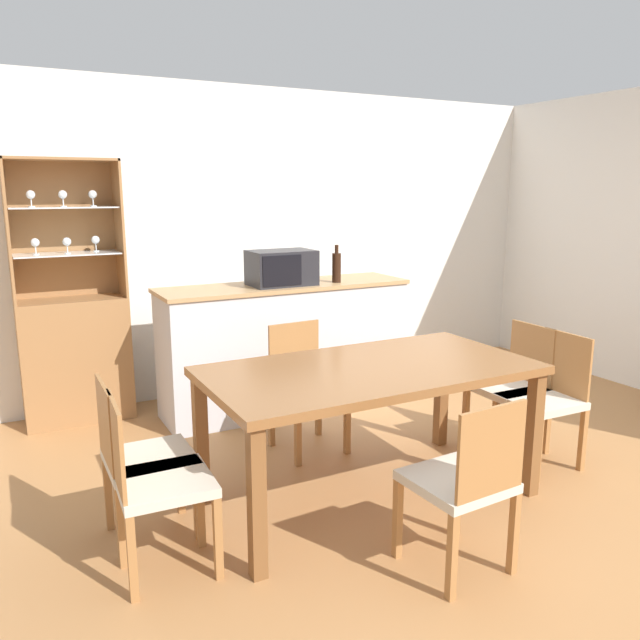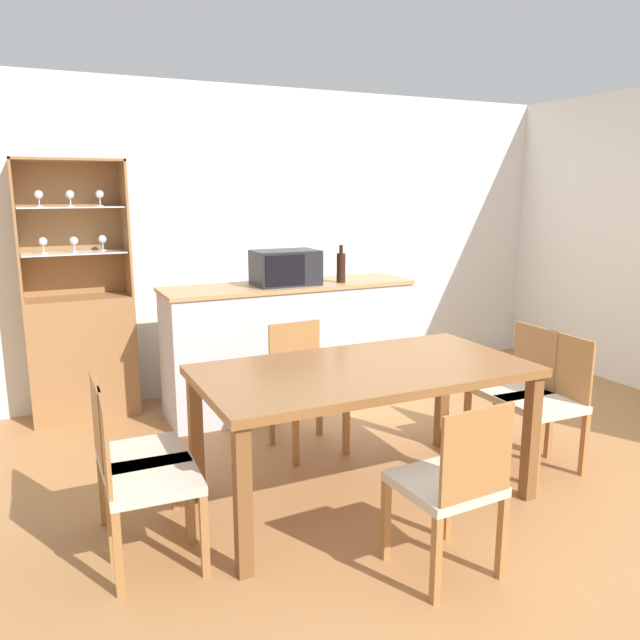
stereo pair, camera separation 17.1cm
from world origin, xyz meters
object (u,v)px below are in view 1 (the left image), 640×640
dining_chair_side_left_near (155,482)px  wine_bottle (337,267)px  dining_table (370,381)px  microwave (281,268)px  display_cabinet (75,343)px  dining_chair_side_right_near (546,399)px  dining_chair_side_right_far (513,386)px  dining_chair_head_near (463,483)px  dining_chair_head_far (305,386)px  dining_chair_side_left_far (142,459)px

dining_chair_side_left_near → wine_bottle: size_ratio=2.84×
dining_table → microwave: microwave is taller
display_cabinet → wine_bottle: (1.89, -0.61, 0.52)m
display_cabinet → wine_bottle: size_ratio=6.55×
dining_chair_side_right_near → dining_chair_side_left_near: same height
dining_chair_side_right_far → dining_chair_side_left_near: size_ratio=1.00×
display_cabinet → microwave: (1.46, -0.53, 0.53)m
dining_table → wine_bottle: 1.64m
dining_chair_side_right_near → wine_bottle: (-0.60, 1.61, 0.69)m
display_cabinet → dining_chair_head_near: display_cabinet is taller
dining_chair_head_far → dining_chair_side_right_near: bearing=139.7°
dining_chair_side_right_far → dining_chair_head_far: size_ratio=1.00×
microwave → display_cabinet: bearing=160.0°
dining_chair_head_far → microwave: microwave is taller
dining_chair_side_right_near → dining_chair_side_left_far: bearing=85.3°
dining_table → wine_bottle: size_ratio=6.11×
microwave → dining_chair_side_left_near: bearing=-129.7°
dining_chair_head_far → wine_bottle: (0.62, 0.68, 0.69)m
dining_chair_side_right_near → dining_chair_side_left_near: bearing=91.8°
dining_chair_side_right_far → microwave: microwave is taller
display_cabinet → dining_chair_head_far: size_ratio=2.31×
dining_chair_side_left_far → dining_chair_side_left_near: bearing=0.5°
dining_chair_side_right_near → microwave: (-1.04, 1.68, 0.70)m
dining_chair_side_right_far → dining_chair_side_left_far: (-2.44, 0.00, 0.00)m
dining_table → dining_chair_head_near: 0.83m
dining_chair_side_left_far → dining_chair_side_right_far: bearing=90.4°
dining_chair_head_far → microwave: (0.18, 0.75, 0.70)m
dining_chair_side_right_near → microwave: bearing=33.7°
display_cabinet → dining_chair_side_left_far: display_cabinet is taller
dining_chair_side_right_near → wine_bottle: bearing=22.6°
dining_chair_side_right_near → dining_chair_side_left_far: same height
dining_chair_side_right_far → wine_bottle: bearing=25.4°
dining_chair_side_left_far → microwave: (1.39, 1.40, 0.70)m
dining_chair_head_near → dining_chair_head_far: bearing=87.2°
dining_chair_head_far → dining_chair_head_near: size_ratio=1.00×
dining_table → microwave: size_ratio=3.70×
dining_chair_side_left_near → dining_chair_side_left_far: same height
dining_chair_side_left_far → dining_chair_head_near: 1.53m
dining_chair_side_right_far → dining_chair_side_left_far: same height
dining_table → wine_bottle: (0.61, 1.46, 0.43)m
dining_chair_side_left_near → dining_chair_side_left_far: size_ratio=1.00×
dining_chair_side_right_far → dining_chair_head_far: same height
dining_chair_side_left_far → microwave: size_ratio=1.72×
microwave → dining_chair_side_right_near: bearing=-58.2°
dining_chair_side_right_far → dining_chair_head_far: bearing=62.9°
dining_chair_head_far → dining_chair_side_left_far: 1.38m
dining_chair_side_left_near → display_cabinet: bearing=-175.6°
dining_chair_side_right_far → dining_chair_side_left_near: bearing=97.3°
dining_chair_side_right_near → dining_chair_head_far: bearing=54.6°
dining_chair_side_right_near → dining_chair_head_far: (-1.22, 0.93, 0.00)m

